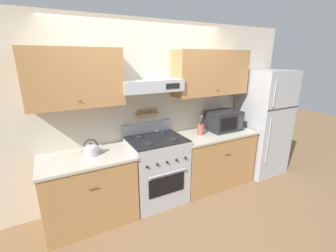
% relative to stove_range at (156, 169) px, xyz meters
% --- Properties ---
extents(ground_plane, '(16.00, 16.00, 0.00)m').
position_rel_stove_range_xyz_m(ground_plane, '(0.00, -0.35, -0.49)').
color(ground_plane, brown).
extents(wall_back, '(5.20, 0.46, 2.55)m').
position_rel_stove_range_xyz_m(wall_back, '(0.04, 0.29, 0.97)').
color(wall_back, beige).
rests_on(wall_back, ground_plane).
extents(counter_left, '(1.10, 0.68, 0.89)m').
position_rel_stove_range_xyz_m(counter_left, '(-0.94, -0.00, -0.04)').
color(counter_left, '#AD7A47').
rests_on(counter_left, ground_plane).
extents(counter_right, '(1.28, 0.68, 0.89)m').
position_rel_stove_range_xyz_m(counter_right, '(1.03, -0.00, -0.04)').
color(counter_right, '#AD7A47').
rests_on(counter_right, ground_plane).
extents(stove_range, '(0.78, 0.67, 1.12)m').
position_rel_stove_range_xyz_m(stove_range, '(0.00, 0.00, 0.00)').
color(stove_range, '#ADAFB5').
rests_on(stove_range, ground_plane).
extents(refrigerator, '(0.75, 0.75, 1.84)m').
position_rel_stove_range_xyz_m(refrigerator, '(2.09, -0.05, 0.43)').
color(refrigerator, '#ADAFB5').
rests_on(refrigerator, ground_plane).
extents(tea_kettle, '(0.23, 0.18, 0.21)m').
position_rel_stove_range_xyz_m(tea_kettle, '(-0.87, 0.02, 0.48)').
color(tea_kettle, '#B7B7BC').
rests_on(tea_kettle, counter_left).
extents(microwave, '(0.53, 0.40, 0.32)m').
position_rel_stove_range_xyz_m(microwave, '(1.25, 0.04, 0.56)').
color(microwave, '#232326').
rests_on(microwave, counter_right).
extents(utensil_crock, '(0.10, 0.10, 0.31)m').
position_rel_stove_range_xyz_m(utensil_crock, '(0.78, 0.02, 0.49)').
color(utensil_crock, '#B24C42').
rests_on(utensil_crock, counter_right).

